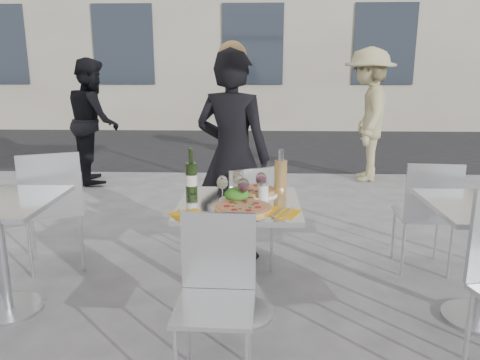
{
  "coord_description": "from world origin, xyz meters",
  "views": [
    {
      "loc": [
        0.1,
        -2.69,
        1.55
      ],
      "look_at": [
        0.0,
        0.15,
        0.85
      ],
      "focal_mm": 35.0,
      "sensor_mm": 36.0,
      "label": 1
    }
  ],
  "objects_px": {
    "pizza_far": "(254,191)",
    "wineglass_white_b": "(238,179)",
    "chair_far": "(248,210)",
    "pedestrian_a": "(94,121)",
    "pizza_near": "(243,208)",
    "napkin_left": "(188,215)",
    "carafe": "(281,176)",
    "main_table": "(239,235)",
    "salad_plate": "(237,196)",
    "side_chair_lfar": "(53,201)",
    "side_chair_rfar": "(428,208)",
    "sugar_shaker": "(263,191)",
    "woman_diner": "(233,157)",
    "wineglass_red_b": "(261,180)",
    "chair_near": "(216,285)",
    "wineglass_white_a": "(222,183)",
    "napkin_right": "(282,212)",
    "wine_bottle": "(191,176)",
    "wineglass_red_a": "(244,186)",
    "pedestrian_b": "(367,115)"
  },
  "relations": [
    {
      "from": "side_chair_rfar",
      "to": "pedestrian_a",
      "type": "xyz_separation_m",
      "value": [
        -3.45,
        2.8,
        0.3
      ]
    },
    {
      "from": "woman_diner",
      "to": "sugar_shaker",
      "type": "xyz_separation_m",
      "value": [
        0.23,
        -0.89,
        -0.04
      ]
    },
    {
      "from": "pizza_far",
      "to": "carafe",
      "type": "xyz_separation_m",
      "value": [
        0.17,
        -0.02,
        0.1
      ]
    },
    {
      "from": "sugar_shaker",
      "to": "carafe",
      "type": "bearing_deg",
      "value": 47.0
    },
    {
      "from": "side_chair_lfar",
      "to": "side_chair_rfar",
      "type": "relative_size",
      "value": 1.08
    },
    {
      "from": "salad_plate",
      "to": "side_chair_lfar",
      "type": "bearing_deg",
      "value": 156.68
    },
    {
      "from": "woman_diner",
      "to": "pizza_near",
      "type": "xyz_separation_m",
      "value": [
        0.11,
        -1.09,
        -0.08
      ]
    },
    {
      "from": "napkin_left",
      "to": "wineglass_red_a",
      "type": "bearing_deg",
      "value": 5.49
    },
    {
      "from": "woman_diner",
      "to": "wineglass_red_b",
      "type": "relative_size",
      "value": 10.65
    },
    {
      "from": "main_table",
      "to": "napkin_left",
      "type": "bearing_deg",
      "value": -136.29
    },
    {
      "from": "pizza_near",
      "to": "salad_plate",
      "type": "relative_size",
      "value": 1.5
    },
    {
      "from": "side_chair_lfar",
      "to": "napkin_right",
      "type": "bearing_deg",
      "value": 131.49
    },
    {
      "from": "pizza_far",
      "to": "wineglass_white_a",
      "type": "distance_m",
      "value": 0.27
    },
    {
      "from": "side_chair_lfar",
      "to": "wineglass_red_b",
      "type": "xyz_separation_m",
      "value": [
        1.55,
        -0.5,
        0.3
      ]
    },
    {
      "from": "side_chair_lfar",
      "to": "pedestrian_b",
      "type": "height_order",
      "value": "pedestrian_b"
    },
    {
      "from": "pizza_far",
      "to": "salad_plate",
      "type": "distance_m",
      "value": 0.21
    },
    {
      "from": "carafe",
      "to": "wine_bottle",
      "type": "bearing_deg",
      "value": -179.47
    },
    {
      "from": "carafe",
      "to": "napkin_right",
      "type": "bearing_deg",
      "value": -91.15
    },
    {
      "from": "chair_near",
      "to": "salad_plate",
      "type": "relative_size",
      "value": 3.8
    },
    {
      "from": "pizza_near",
      "to": "wineglass_white_b",
      "type": "height_order",
      "value": "wineglass_white_b"
    },
    {
      "from": "sugar_shaker",
      "to": "wineglass_red_b",
      "type": "distance_m",
      "value": 0.08
    },
    {
      "from": "pizza_near",
      "to": "napkin_left",
      "type": "relative_size",
      "value": 1.34
    },
    {
      "from": "woman_diner",
      "to": "napkin_right",
      "type": "bearing_deg",
      "value": 126.28
    },
    {
      "from": "wineglass_red_b",
      "to": "napkin_right",
      "type": "height_order",
      "value": "wineglass_red_b"
    },
    {
      "from": "wineglass_white_a",
      "to": "pizza_near",
      "type": "bearing_deg",
      "value": -52.93
    },
    {
      "from": "woman_diner",
      "to": "wine_bottle",
      "type": "height_order",
      "value": "woman_diner"
    },
    {
      "from": "pedestrian_b",
      "to": "pizza_near",
      "type": "bearing_deg",
      "value": -12.89
    },
    {
      "from": "wineglass_red_b",
      "to": "napkin_right",
      "type": "distance_m",
      "value": 0.35
    },
    {
      "from": "woman_diner",
      "to": "wineglass_white_a",
      "type": "xyz_separation_m",
      "value": [
        -0.02,
        -0.92,
        0.02
      ]
    },
    {
      "from": "chair_far",
      "to": "pedestrian_b",
      "type": "bearing_deg",
      "value": -141.9
    },
    {
      "from": "main_table",
      "to": "sugar_shaker",
      "type": "bearing_deg",
      "value": 23.88
    },
    {
      "from": "main_table",
      "to": "side_chair_rfar",
      "type": "bearing_deg",
      "value": 26.22
    },
    {
      "from": "side_chair_rfar",
      "to": "wineglass_white_b",
      "type": "relative_size",
      "value": 5.53
    },
    {
      "from": "chair_near",
      "to": "woman_diner",
      "type": "bearing_deg",
      "value": 91.71
    },
    {
      "from": "chair_near",
      "to": "wine_bottle",
      "type": "xyz_separation_m",
      "value": [
        -0.22,
        0.75,
        0.37
      ]
    },
    {
      "from": "pizza_far",
      "to": "carafe",
      "type": "relative_size",
      "value": 1.08
    },
    {
      "from": "salad_plate",
      "to": "wineglass_white_a",
      "type": "height_order",
      "value": "wineglass_white_a"
    },
    {
      "from": "main_table",
      "to": "salad_plate",
      "type": "height_order",
      "value": "salad_plate"
    },
    {
      "from": "woman_diner",
      "to": "wine_bottle",
      "type": "relative_size",
      "value": 5.69
    },
    {
      "from": "carafe",
      "to": "main_table",
      "type": "bearing_deg",
      "value": -144.31
    },
    {
      "from": "carafe",
      "to": "wineglass_red_b",
      "type": "distance_m",
      "value": 0.14
    },
    {
      "from": "side_chair_rfar",
      "to": "wineglass_red_a",
      "type": "height_order",
      "value": "wineglass_red_a"
    },
    {
      "from": "wineglass_white_a",
      "to": "wineglass_red_b",
      "type": "distance_m",
      "value": 0.25
    },
    {
      "from": "pizza_far",
      "to": "wineglass_white_b",
      "type": "height_order",
      "value": "wineglass_white_b"
    },
    {
      "from": "side_chair_rfar",
      "to": "wineglass_white_b",
      "type": "distance_m",
      "value": 1.52
    },
    {
      "from": "side_chair_rfar",
      "to": "napkin_left",
      "type": "bearing_deg",
      "value": 33.59
    },
    {
      "from": "side_chair_rfar",
      "to": "salad_plate",
      "type": "bearing_deg",
      "value": 29.52
    },
    {
      "from": "chair_far",
      "to": "pedestrian_a",
      "type": "relative_size",
      "value": 0.51
    },
    {
      "from": "side_chair_lfar",
      "to": "carafe",
      "type": "xyz_separation_m",
      "value": [
        1.68,
        -0.44,
        0.31
      ]
    },
    {
      "from": "side_chair_rfar",
      "to": "wineglass_white_a",
      "type": "height_order",
      "value": "wineglass_white_a"
    }
  ]
}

